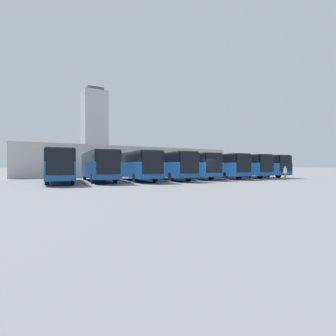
# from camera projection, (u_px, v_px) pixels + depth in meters

# --- Properties ---
(ground_plane) EXTENTS (600.00, 600.00, 0.00)m
(ground_plane) POSITION_uv_depth(u_px,v_px,m) (208.00, 182.00, 28.45)
(ground_plane) COLOR slate
(bus_0) EXTENTS (3.96, 12.68, 3.23)m
(bus_0) POSITION_uv_depth(u_px,v_px,m) (254.00, 165.00, 40.96)
(bus_0) COLOR #19519E
(bus_0) RESTS_ON ground_plane
(curb_divider_0) EXTENTS (1.06, 6.69, 0.15)m
(curb_divider_0) POSITION_uv_depth(u_px,v_px,m) (254.00, 177.00, 38.36)
(curb_divider_0) COLOR #9E9E99
(curb_divider_0) RESTS_ON ground_plane
(bus_1) EXTENTS (3.96, 12.68, 3.23)m
(bus_1) POSITION_uv_depth(u_px,v_px,m) (236.00, 165.00, 38.75)
(bus_1) COLOR #19519E
(bus_1) RESTS_ON ground_plane
(curb_divider_1) EXTENTS (1.06, 6.69, 0.15)m
(curb_divider_1) POSITION_uv_depth(u_px,v_px,m) (235.00, 178.00, 36.14)
(curb_divider_1) COLOR #9E9E99
(curb_divider_1) RESTS_ON ground_plane
(bus_2) EXTENTS (3.96, 12.68, 3.23)m
(bus_2) POSITION_uv_depth(u_px,v_px,m) (215.00, 165.00, 36.68)
(bus_2) COLOR #19519E
(bus_2) RESTS_ON ground_plane
(curb_divider_2) EXTENTS (1.06, 6.69, 0.15)m
(curb_divider_2) POSITION_uv_depth(u_px,v_px,m) (212.00, 178.00, 34.08)
(curb_divider_2) COLOR #9E9E99
(curb_divider_2) RESTS_ON ground_plane
(bus_3) EXTENTS (3.96, 12.68, 3.23)m
(bus_3) POSITION_uv_depth(u_px,v_px,m) (189.00, 165.00, 35.14)
(bus_3) COLOR #19519E
(bus_3) RESTS_ON ground_plane
(curb_divider_3) EXTENTS (1.06, 6.69, 0.15)m
(curb_divider_3) POSITION_uv_depth(u_px,v_px,m) (184.00, 179.00, 32.53)
(curb_divider_3) COLOR #9E9E99
(curb_divider_3) RESTS_ON ground_plane
(bus_4) EXTENTS (3.96, 12.68, 3.23)m
(bus_4) POSITION_uv_depth(u_px,v_px,m) (166.00, 165.00, 32.26)
(bus_4) COLOR #19519E
(bus_4) RESTS_ON ground_plane
(curb_divider_4) EXTENTS (1.06, 6.69, 0.15)m
(curb_divider_4) POSITION_uv_depth(u_px,v_px,m) (159.00, 180.00, 29.66)
(curb_divider_4) COLOR #9E9E99
(curb_divider_4) RESTS_ON ground_plane
(bus_5) EXTENTS (3.96, 12.68, 3.23)m
(bus_5) POSITION_uv_depth(u_px,v_px,m) (135.00, 165.00, 30.42)
(bus_5) COLOR #19519E
(bus_5) RESTS_ON ground_plane
(curb_divider_5) EXTENTS (1.06, 6.69, 0.15)m
(curb_divider_5) POSITION_uv_depth(u_px,v_px,m) (124.00, 181.00, 27.82)
(curb_divider_5) COLOR #9E9E99
(curb_divider_5) RESTS_ON ground_plane
(bus_6) EXTENTS (3.96, 12.68, 3.23)m
(bus_6) POSITION_uv_depth(u_px,v_px,m) (98.00, 165.00, 29.07)
(bus_6) COLOR #19519E
(bus_6) RESTS_ON ground_plane
(curb_divider_6) EXTENTS (1.06, 6.69, 0.15)m
(curb_divider_6) POSITION_uv_depth(u_px,v_px,m) (83.00, 182.00, 26.46)
(curb_divider_6) COLOR #9E9E99
(curb_divider_6) RESTS_ON ground_plane
(bus_7) EXTENTS (3.96, 12.68, 3.23)m
(bus_7) POSITION_uv_depth(u_px,v_px,m) (59.00, 165.00, 26.88)
(bus_7) COLOR #19519E
(bus_7) RESTS_ON ground_plane
(pedestrian) EXTENTS (0.49, 0.49, 1.64)m
(pedestrian) POSITION_uv_depth(u_px,v_px,m) (285.00, 173.00, 31.89)
(pedestrian) COLOR brown
(pedestrian) RESTS_ON ground_plane
(station_building) EXTENTS (38.07, 15.00, 5.04)m
(station_building) POSITION_uv_depth(u_px,v_px,m) (126.00, 162.00, 49.52)
(station_building) COLOR beige
(station_building) RESTS_ON ground_plane
(office_tower) EXTENTS (15.68, 15.68, 55.51)m
(office_tower) POSITION_uv_depth(u_px,v_px,m) (94.00, 129.00, 180.85)
(office_tower) COLOR #ADB2B7
(office_tower) RESTS_ON ground_plane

